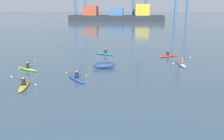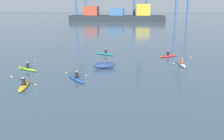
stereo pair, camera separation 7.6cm
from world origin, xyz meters
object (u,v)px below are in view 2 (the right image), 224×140
(kayak_lime, at_px, (27,68))
(kayak_red, at_px, (168,56))
(kayak_blue, at_px, (76,78))
(kayak_yellow, at_px, (24,85))
(container_barge, at_px, (118,16))
(kayak_teal, at_px, (105,54))
(kayak_white, at_px, (182,64))
(capsized_dinghy, at_px, (105,65))

(kayak_lime, xyz_separation_m, kayak_red, (16.56, 9.37, -0.00))
(kayak_red, bearing_deg, kayak_blue, -128.57)
(kayak_red, xyz_separation_m, kayak_yellow, (-14.22, -15.43, 0.00))
(container_barge, xyz_separation_m, kayak_red, (14.22, -93.11, -2.47))
(kayak_teal, height_order, kayak_white, kayak_white)
(kayak_teal, bearing_deg, kayak_lime, -126.53)
(container_barge, bearing_deg, kayak_teal, -86.80)
(container_barge, height_order, kayak_white, container_barge)
(capsized_dinghy, xyz_separation_m, kayak_lime, (-8.45, -1.65, -0.18))
(kayak_teal, relative_size, kayak_lime, 1.00)
(kayak_yellow, bearing_deg, capsized_dinghy, 51.60)
(capsized_dinghy, distance_m, kayak_blue, 5.46)
(kayak_lime, bearing_deg, capsized_dinghy, 11.05)
(kayak_teal, relative_size, kayak_red, 1.05)
(kayak_blue, relative_size, kayak_white, 0.90)
(kayak_teal, relative_size, kayak_white, 0.95)
(capsized_dinghy, relative_size, kayak_white, 0.82)
(kayak_yellow, height_order, kayak_white, kayak_yellow)
(kayak_blue, relative_size, kayak_red, 0.99)
(kayak_blue, distance_m, kayak_yellow, 4.83)
(capsized_dinghy, bearing_deg, kayak_red, 43.59)
(kayak_lime, xyz_separation_m, kayak_yellow, (2.34, -6.06, 0.00))
(capsized_dinghy, relative_size, kayak_yellow, 0.82)
(kayak_red, relative_size, kayak_white, 0.90)
(kayak_blue, bearing_deg, kayak_teal, 85.23)
(capsized_dinghy, height_order, kayak_lime, kayak_lime)
(kayak_red, distance_m, kayak_white, 5.37)
(kayak_red, xyz_separation_m, kayak_white, (0.94, -5.29, 0.00))
(container_barge, bearing_deg, capsized_dinghy, -86.53)
(capsized_dinghy, distance_m, kayak_lime, 8.61)
(container_barge, relative_size, kayak_red, 15.10)
(kayak_red, bearing_deg, kayak_yellow, -132.67)
(kayak_teal, distance_m, kayak_yellow, 16.99)
(kayak_lime, height_order, kayak_yellow, kayak_yellow)
(kayak_teal, xyz_separation_m, kayak_yellow, (-5.16, -16.19, 0.00))
(kayak_yellow, xyz_separation_m, kayak_white, (15.16, 10.14, -0.00))
(kayak_lime, distance_m, kayak_red, 19.03)
(kayak_red, bearing_deg, kayak_white, -79.90)
(kayak_red, relative_size, kayak_yellow, 0.90)
(kayak_lime, bearing_deg, kayak_white, 13.13)
(kayak_blue, bearing_deg, capsized_dinghy, 67.66)
(kayak_teal, distance_m, kayak_red, 9.09)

